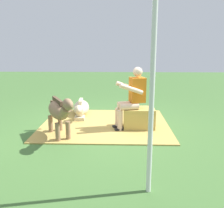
# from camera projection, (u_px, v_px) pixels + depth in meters

# --- Properties ---
(ground_plane) EXTENTS (24.00, 24.00, 0.00)m
(ground_plane) POSITION_uv_depth(u_px,v_px,m) (99.00, 127.00, 5.44)
(ground_plane) COLOR #426B33
(hay_patch) EXTENTS (2.85, 2.43, 0.02)m
(hay_patch) POSITION_uv_depth(u_px,v_px,m) (105.00, 124.00, 5.65)
(hay_patch) COLOR tan
(hay_patch) RESTS_ON ground
(hay_bale) EXTENTS (0.66, 0.47, 0.45)m
(hay_bale) POSITION_uv_depth(u_px,v_px,m) (139.00, 118.00, 5.34)
(hay_bale) COLOR tan
(hay_bale) RESTS_ON ground
(person_seated) EXTENTS (0.71, 0.52, 1.33)m
(person_seated) POSITION_uv_depth(u_px,v_px,m) (132.00, 96.00, 5.20)
(person_seated) COLOR beige
(person_seated) RESTS_ON ground
(pony_standing) EXTENTS (0.82, 1.22, 0.90)m
(pony_standing) POSITION_uv_depth(u_px,v_px,m) (59.00, 111.00, 4.71)
(pony_standing) COLOR #8C6B4C
(pony_standing) RESTS_ON ground
(pony_lying) EXTENTS (0.47, 1.35, 0.42)m
(pony_lying) POSITION_uv_depth(u_px,v_px,m) (81.00, 108.00, 6.34)
(pony_lying) COLOR beige
(pony_lying) RESTS_ON ground
(tent_pole_left) EXTENTS (0.06, 0.06, 2.55)m
(tent_pole_left) POSITION_uv_depth(u_px,v_px,m) (152.00, 90.00, 2.76)
(tent_pole_left) COLOR silver
(tent_pole_left) RESTS_ON ground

